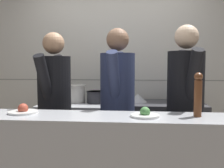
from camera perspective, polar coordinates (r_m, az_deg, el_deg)
wall_back_tiled at (r=3.78m, az=0.47°, el=3.19°), size 8.00×0.06×2.60m
oven_range at (r=3.59m, az=-7.76°, el=-10.95°), size 0.90×0.71×0.86m
prep_counter at (r=3.51m, az=9.96°, el=-11.21°), size 1.15×0.65×0.89m
stock_pot at (r=3.58m, az=-11.98°, el=-2.38°), size 0.27×0.27×0.19m
sauce_pot at (r=3.54m, az=-8.03°, el=-2.00°), size 0.28×0.28×0.24m
braising_pot at (r=3.48m, az=-3.40°, el=-2.75°), size 0.27×0.27×0.16m
mixing_bowl_steel at (r=3.43m, az=5.66°, el=-3.03°), size 0.24×0.24×0.10m
plated_dish_main at (r=2.32m, az=-18.79°, el=-5.54°), size 0.24×0.24×0.09m
plated_dish_appetiser at (r=2.07m, az=7.20°, el=-6.57°), size 0.23×0.23×0.08m
pepper_mill at (r=2.14m, az=18.22°, el=-2.03°), size 0.07×0.07×0.35m
chef_head_cook at (r=2.85m, az=-12.40°, el=-4.42°), size 0.39×0.75×1.71m
chef_sous at (r=2.72m, az=1.20°, el=-4.32°), size 0.38×0.76×1.75m
chef_line at (r=2.70m, az=15.63°, el=-4.32°), size 0.40×0.77×1.76m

